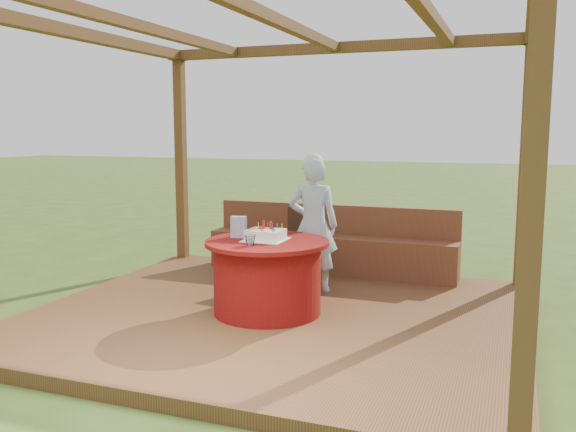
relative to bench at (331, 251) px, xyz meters
The scene contains 10 objects.
ground 1.76m from the bench, 90.00° to the right, with size 60.00×60.00×0.00m, color #39541C.
deck 1.75m from the bench, 90.00° to the right, with size 4.50×4.00×0.12m, color brown.
pergola 2.65m from the bench, 90.00° to the right, with size 4.50×4.00×2.72m.
bench is the anchor object (origin of this frame).
table 1.80m from the bench, 92.66° to the right, with size 1.15×1.15×0.69m.
chair 0.68m from the bench, 106.99° to the right, with size 0.46×0.46×0.84m.
elderly_woman 1.01m from the bench, 85.58° to the right, with size 0.58×0.44×1.47m.
birthday_cake 1.85m from the bench, 93.25° to the right, with size 0.38×0.38×0.17m.
gift_bag 1.86m from the bench, 102.85° to the right, with size 0.14×0.09×0.20m, color #C982B3.
drinking_glass 2.15m from the bench, 93.30° to the right, with size 0.10×0.10×0.10m, color white.
Camera 1 is at (2.05, -5.20, 1.83)m, focal length 38.00 mm.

